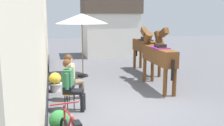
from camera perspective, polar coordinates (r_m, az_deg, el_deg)
name	(u,v)px	position (r m, az deg, el deg)	size (l,w,h in m)	color
ground_plane	(112,81)	(10.16, -0.09, -3.97)	(40.00, 40.00, 0.00)	#56565B
pub_facade_wall	(40,48)	(8.16, -15.38, 3.13)	(0.34, 14.00, 3.40)	beige
distant_cottage	(110,27)	(16.48, -0.38, 7.85)	(3.40, 2.60, 3.50)	silver
seated_visitor_near	(71,82)	(6.98, -8.96, -4.16)	(0.61, 0.49, 1.39)	gold
seated_visitor_far	(71,75)	(7.87, -8.80, -2.50)	(0.61, 0.48, 1.39)	#194C99
saddled_horse_near	(157,55)	(9.22, 9.81, 1.76)	(0.51, 3.00, 2.06)	brown
saddled_horse_far	(148,47)	(11.54, 7.75, 3.51)	(0.60, 3.00, 2.06)	brown
flower_planter_near	(59,125)	(5.53, -11.40, -13.02)	(0.43, 0.43, 0.64)	brown
flower_planter_far	(55,82)	(8.95, -12.22, -3.98)	(0.43, 0.43, 0.64)	beige
cafe_parasol	(82,19)	(10.73, -6.56, 9.47)	(2.10, 2.10, 2.58)	black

